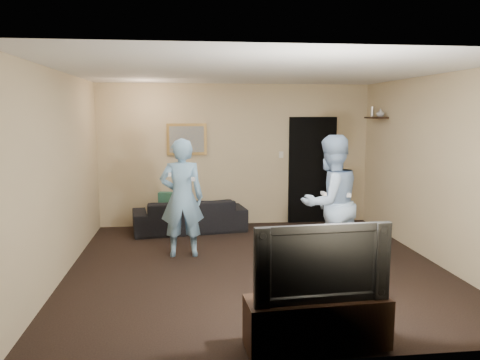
{
  "coord_description": "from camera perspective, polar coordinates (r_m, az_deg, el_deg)",
  "views": [
    {
      "loc": [
        -0.94,
        -6.08,
        2.08
      ],
      "look_at": [
        -0.18,
        0.3,
        1.15
      ],
      "focal_mm": 35.0,
      "sensor_mm": 36.0,
      "label": 1
    }
  ],
  "objects": [
    {
      "name": "shelf_vase",
      "position": [
        8.4,
        16.75,
        7.84
      ],
      "size": [
        0.14,
        0.14,
        0.14
      ],
      "primitive_type": "imported",
      "rotation": [
        0.0,
        0.0,
        0.07
      ],
      "color": "#AAAAAF",
      "rests_on": "wall_shelf"
    },
    {
      "name": "ground",
      "position": [
        6.5,
        1.96,
        -10.44
      ],
      "size": [
        5.0,
        5.0,
        0.0
      ],
      "primitive_type": "plane",
      "color": "black",
      "rests_on": "ground"
    },
    {
      "name": "doorway",
      "position": [
        8.95,
        8.78,
        1.19
      ],
      "size": [
        0.9,
        0.06,
        2.0
      ],
      "primitive_type": "cube",
      "color": "black",
      "rests_on": "ground"
    },
    {
      "name": "wall_right",
      "position": [
        7.03,
        22.58,
        1.23
      ],
      "size": [
        0.04,
        5.0,
        2.6
      ],
      "primitive_type": "cube",
      "color": "tan",
      "rests_on": "ground"
    },
    {
      "name": "wii_player_left",
      "position": [
        6.8,
        -7.09,
        -2.17
      ],
      "size": [
        0.63,
        0.5,
        1.72
      ],
      "color": "#7CAED8",
      "rests_on": "ground"
    },
    {
      "name": "sofa",
      "position": [
        8.33,
        -6.15,
        -4.27
      ],
      "size": [
        2.04,
        1.02,
        0.57
      ],
      "primitive_type": "imported",
      "rotation": [
        0.0,
        0.0,
        3.28
      ],
      "color": "black",
      "rests_on": "ground"
    },
    {
      "name": "shelf_figurine",
      "position": [
        8.73,
        15.83,
        8.01
      ],
      "size": [
        0.06,
        0.06,
        0.18
      ],
      "primitive_type": "cylinder",
      "color": "#BCBCC1",
      "rests_on": "wall_shelf"
    },
    {
      "name": "ceiling",
      "position": [
        6.18,
        2.08,
        13.06
      ],
      "size": [
        5.0,
        5.0,
        0.04
      ],
      "primitive_type": "cube",
      "color": "silver",
      "rests_on": "wall_back"
    },
    {
      "name": "wall_back",
      "position": [
        8.67,
        -0.51,
        3.06
      ],
      "size": [
        5.0,
        0.04,
        2.6
      ],
      "primitive_type": "cube",
      "color": "tan",
      "rests_on": "ground"
    },
    {
      "name": "wall_front",
      "position": [
        3.79,
        7.82,
        -3.7
      ],
      "size": [
        5.0,
        0.04,
        2.6
      ],
      "primitive_type": "cube",
      "color": "tan",
      "rests_on": "ground"
    },
    {
      "name": "throw_pillow",
      "position": [
        8.29,
        -8.37,
        -2.99
      ],
      "size": [
        0.46,
        0.25,
        0.44
      ],
      "primitive_type": "cube",
      "rotation": [
        0.0,
        0.0,
        -0.28
      ],
      "color": "#194C3C",
      "rests_on": "sofa"
    },
    {
      "name": "television",
      "position": [
        4.15,
        9.53,
        -9.6
      ],
      "size": [
        1.19,
        0.23,
        0.68
      ],
      "primitive_type": "imported",
      "rotation": [
        0.0,
        0.0,
        0.06
      ],
      "color": "black",
      "rests_on": "tv_console"
    },
    {
      "name": "light_switch",
      "position": [
        8.78,
        5.04,
        3.09
      ],
      "size": [
        0.08,
        0.02,
        0.12
      ],
      "primitive_type": "cube",
      "color": "silver",
      "rests_on": "wall_back"
    },
    {
      "name": "wall_shelf",
      "position": [
        8.56,
        16.27,
        7.3
      ],
      "size": [
        0.2,
        0.6,
        0.03
      ],
      "primitive_type": "cube",
      "color": "black",
      "rests_on": "wall_right"
    },
    {
      "name": "wall_left",
      "position": [
        6.33,
        -20.97,
        0.61
      ],
      "size": [
        0.04,
        5.0,
        2.6
      ],
      "primitive_type": "cube",
      "color": "tan",
      "rests_on": "ground"
    },
    {
      "name": "wii_player_right",
      "position": [
        6.27,
        10.94,
        -2.79
      ],
      "size": [
        1.06,
        0.95,
        1.8
      ],
      "color": "#99B8DF",
      "rests_on": "ground"
    },
    {
      "name": "painting_frame",
      "position": [
        8.57,
        -6.51,
        4.96
      ],
      "size": [
        0.72,
        0.05,
        0.57
      ],
      "primitive_type": "cube",
      "color": "olive",
      "rests_on": "wall_back"
    },
    {
      "name": "painting_canvas",
      "position": [
        8.55,
        -6.51,
        4.95
      ],
      "size": [
        0.62,
        0.01,
        0.47
      ],
      "primitive_type": "cube",
      "color": "slate",
      "rests_on": "painting_frame"
    },
    {
      "name": "tv_console",
      "position": [
        4.35,
        9.35,
        -16.72
      ],
      "size": [
        1.28,
        0.48,
        0.45
      ],
      "primitive_type": "cube",
      "rotation": [
        0.0,
        0.0,
        0.06
      ],
      "color": "black",
      "rests_on": "ground"
    }
  ]
}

